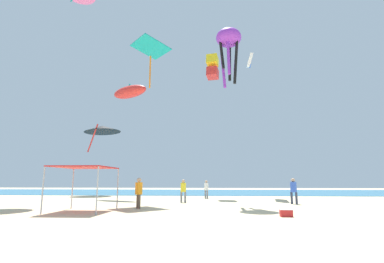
% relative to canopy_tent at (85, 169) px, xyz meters
% --- Properties ---
extents(ground, '(110.00, 110.00, 0.10)m').
position_rel_canopy_tent_xyz_m(ground, '(7.19, -1.70, -2.41)').
color(ground, beige).
extents(ocean_strip, '(110.00, 22.91, 0.03)m').
position_rel_canopy_tent_xyz_m(ocean_strip, '(7.19, 28.46, -2.35)').
color(ocean_strip, teal).
rests_on(ocean_strip, ground).
extents(canopy_tent, '(2.96, 3.27, 2.48)m').
position_rel_canopy_tent_xyz_m(canopy_tent, '(0.00, 0.00, 0.00)').
color(canopy_tent, '#B2B2B7').
rests_on(canopy_tent, ground).
extents(person_near_tent, '(0.45, 0.46, 1.87)m').
position_rel_canopy_tent_xyz_m(person_near_tent, '(2.75, 1.70, -1.26)').
color(person_near_tent, brown).
rests_on(person_near_tent, ground).
extents(person_leftmost, '(0.47, 0.45, 1.88)m').
position_rel_canopy_tent_xyz_m(person_leftmost, '(13.29, 6.03, -1.26)').
color(person_leftmost, '#33384C').
rests_on(person_leftmost, ground).
extents(person_central, '(0.48, 0.43, 1.79)m').
position_rel_canopy_tent_xyz_m(person_central, '(4.97, 7.14, -1.31)').
color(person_central, slate).
rests_on(person_central, ground).
extents(person_rightmost, '(0.41, 0.41, 1.74)m').
position_rel_canopy_tent_xyz_m(person_rightmost, '(6.69, 12.47, -1.34)').
color(person_rightmost, slate).
rests_on(person_rightmost, ground).
extents(cooler_box, '(0.57, 0.37, 0.35)m').
position_rel_canopy_tent_xyz_m(cooler_box, '(10.80, -1.70, -2.18)').
color(cooler_box, red).
rests_on(cooler_box, ground).
extents(kite_box_yellow, '(1.55, 1.71, 2.92)m').
position_rel_canopy_tent_xyz_m(kite_box_yellow, '(7.46, 16.17, 12.61)').
color(kite_box_yellow, yellow).
extents(kite_diamond_teal, '(3.96, 3.96, 4.17)m').
position_rel_canopy_tent_xyz_m(kite_diamond_teal, '(1.86, 7.90, 11.04)').
color(kite_diamond_teal, teal).
extents(kite_octopus_purple, '(2.79, 2.79, 5.05)m').
position_rel_canopy_tent_xyz_m(kite_octopus_purple, '(8.82, 6.81, 11.08)').
color(kite_octopus_purple, purple).
extents(kite_parafoil_white, '(1.30, 5.30, 3.23)m').
position_rel_canopy_tent_xyz_m(kite_parafoil_white, '(12.01, 17.36, 13.72)').
color(kite_parafoil_white, white).
extents(kite_inflatable_red, '(4.83, 3.63, 1.85)m').
position_rel_canopy_tent_xyz_m(kite_inflatable_red, '(-1.60, 13.45, 8.89)').
color(kite_inflatable_red, red).
extents(kite_delta_black, '(5.29, 5.26, 3.65)m').
position_rel_canopy_tent_xyz_m(kite_delta_black, '(-6.35, 18.36, 5.73)').
color(kite_delta_black, black).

